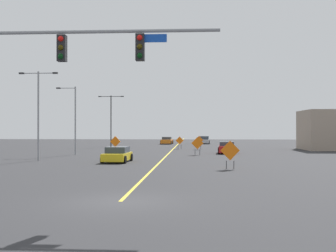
{
  "coord_description": "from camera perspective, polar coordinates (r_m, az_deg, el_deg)",
  "views": [
    {
      "loc": [
        2.89,
        -16.56,
        2.88
      ],
      "look_at": [
        -0.24,
        34.78,
        3.17
      ],
      "focal_mm": 45.44,
      "sensor_mm": 36.0,
      "label": 1
    }
  ],
  "objects": [
    {
      "name": "street_lamp_near_right",
      "position": [
        67.96,
        -7.66,
        1.33
      ],
      "size": [
        4.05,
        0.24,
        8.09
      ],
      "color": "black",
      "rests_on": "ground"
    },
    {
      "name": "construction_sign_left_lane",
      "position": [
        46.13,
        3.97,
        -2.41
      ],
      "size": [
        1.32,
        0.16,
        1.93
      ],
      "color": "orange",
      "rests_on": "ground"
    },
    {
      "name": "car_orange_far",
      "position": [
        77.84,
        -0.15,
        -1.99
      ],
      "size": [
        2.23,
        4.28,
        1.31
      ],
      "color": "orange",
      "rests_on": "ground"
    },
    {
      "name": "traffic_signal_assembly",
      "position": [
        18.15,
        -19.42,
        7.98
      ],
      "size": [
        12.61,
        0.44,
        7.02
      ],
      "color": "gray",
      "rests_on": "ground"
    },
    {
      "name": "construction_sign_median_far",
      "position": [
        30.42,
        8.33,
        -3.41
      ],
      "size": [
        1.39,
        0.3,
        2.01
      ],
      "color": "orange",
      "rests_on": "ground"
    },
    {
      "name": "road_centre_stripe",
      "position": [
        69.34,
        1.1,
        -2.7
      ],
      "size": [
        0.16,
        105.32,
        0.01
      ],
      "color": "yellow",
      "rests_on": "ground"
    },
    {
      "name": "street_lamp_near_left",
      "position": [
        47.51,
        -12.54,
        1.23
      ],
      "size": [
        2.18,
        0.24,
        7.44
      ],
      "color": "gray",
      "rests_on": "ground"
    },
    {
      "name": "construction_sign_median_near",
      "position": [
        51.21,
        -7.08,
        -2.17
      ],
      "size": [
        1.3,
        0.27,
        1.97
      ],
      "color": "orange",
      "rests_on": "ground"
    },
    {
      "name": "car_yellow_distant",
      "position": [
        36.65,
        -6.81,
        -3.84
      ],
      "size": [
        2.24,
        4.16,
        1.31
      ],
      "color": "gold",
      "rests_on": "ground"
    },
    {
      "name": "car_silver_near",
      "position": [
        79.69,
        4.87,
        -1.92
      ],
      "size": [
        2.22,
        4.38,
        1.43
      ],
      "color": "#B7BABF",
      "rests_on": "ground"
    },
    {
      "name": "construction_sign_right_lane",
      "position": [
        57.73,
        4.19,
        -2.01
      ],
      "size": [
        1.12,
        0.28,
        1.86
      ],
      "color": "orange",
      "rests_on": "ground"
    },
    {
      "name": "construction_sign_right_shoulder",
      "position": [
        59.54,
        1.57,
        -2.04
      ],
      "size": [
        1.13,
        0.12,
        1.74
      ],
      "color": "orange",
      "rests_on": "ground"
    },
    {
      "name": "street_lamp_mid_right",
      "position": [
        39.68,
        -17.01,
        2.37
      ],
      "size": [
        3.51,
        0.24,
        7.97
      ],
      "color": "gray",
      "rests_on": "ground"
    },
    {
      "name": "ground",
      "position": [
        17.05,
        -6.42,
        -10.04
      ],
      "size": [
        189.58,
        189.58,
        0.0
      ],
      "primitive_type": "plane",
      "color": "#2D2D30"
    },
    {
      "name": "car_red_mid",
      "position": [
        49.27,
        7.86,
        -2.92
      ],
      "size": [
        2.2,
        4.37,
        1.35
      ],
      "color": "red",
      "rests_on": "ground"
    }
  ]
}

